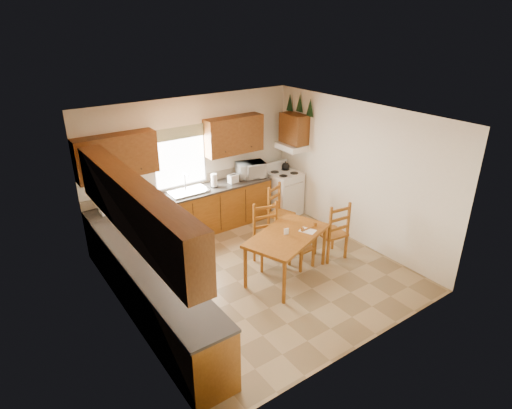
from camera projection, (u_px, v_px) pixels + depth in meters
floor at (259, 273)px, 7.41m from camera, size 4.50×4.50×0.00m
ceiling at (259, 118)px, 6.30m from camera, size 4.50×4.50×0.00m
wall_left at (122, 241)px, 5.67m from camera, size 4.50×4.50×0.00m
wall_right at (356, 174)px, 8.04m from camera, size 4.50×4.50×0.00m
wall_back at (194, 165)px, 8.53m from camera, size 4.50×4.50×0.00m
wall_front at (367, 263)px, 5.18m from camera, size 4.50×4.50×0.00m
lower_cab_back at (187, 216)px, 8.48m from camera, size 3.75×0.60×0.88m
lower_cab_left at (154, 295)px, 6.09m from camera, size 0.60×3.60×0.88m
counter_back at (185, 194)px, 8.30m from camera, size 3.75×0.63×0.04m
counter_left at (151, 268)px, 5.90m from camera, size 0.63×3.60×0.04m
backsplash at (178, 185)px, 8.47m from camera, size 3.75×0.01×0.18m
upper_cab_back_left at (116, 156)px, 7.39m from camera, size 1.41×0.33×0.75m
upper_cab_back_right at (234, 135)px, 8.66m from camera, size 1.25×0.33×0.75m
upper_cab_left at (133, 207)px, 5.44m from camera, size 0.33×3.60×0.75m
upper_cab_stove at (294, 129)px, 8.96m from camera, size 0.33×0.62×0.62m
range_hood at (292, 147)px, 9.08m from camera, size 0.44×0.62×0.12m
window_frame at (180, 158)px, 8.27m from camera, size 1.13×0.02×1.18m
window_pane at (180, 158)px, 8.27m from camera, size 1.05×0.01×1.10m
window_valance at (179, 133)px, 8.04m from camera, size 1.19×0.01×0.24m
sink_basin at (188, 192)px, 8.32m from camera, size 0.75×0.45×0.04m
pine_decal_a at (310, 108)px, 8.59m from camera, size 0.22×0.22×0.36m
pine_decal_b at (300, 103)px, 8.81m from camera, size 0.22×0.22×0.36m
pine_decal_c at (290, 103)px, 9.07m from camera, size 0.22×0.22×0.36m
stove at (284, 193)px, 9.46m from camera, size 0.66×0.68×0.93m
coffeemaker at (105, 204)px, 7.41m from camera, size 0.26×0.28×0.34m
paper_towel at (214, 180)px, 8.53m from camera, size 0.15×0.15×0.28m
toaster at (233, 179)px, 8.79m from camera, size 0.22×0.16×0.17m
microwave at (251, 170)px, 9.04m from camera, size 0.63×0.51×0.33m
dining_table at (286, 255)px, 7.18m from camera, size 1.69×1.31×0.79m
chair_near_left at (302, 245)px, 7.45m from camera, size 0.38×0.36×0.86m
chair_near_right at (332, 229)px, 7.70m from camera, size 0.51×0.49×1.10m
chair_far_left at (269, 237)px, 7.43m from camera, size 0.57×0.56×1.12m
chair_far_right at (281, 211)px, 8.48m from camera, size 0.55×0.53×1.04m
table_paper at (308, 231)px, 7.13m from camera, size 0.28×0.31×0.00m
table_card at (286, 231)px, 6.99m from camera, size 0.08×0.03×0.11m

